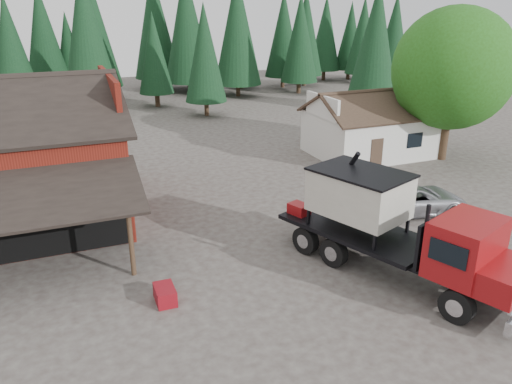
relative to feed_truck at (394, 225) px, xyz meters
name	(u,v)px	position (x,y,z in m)	size (l,w,h in m)	color
ground	(282,272)	(-4.00, 1.74, -2.14)	(120.00, 120.00, 0.00)	#423834
farmhouse	(370,131)	(9.00, 14.74, -0.47)	(8.60, 6.42, 4.65)	silver
deciduous_tree	(453,73)	(13.02, 11.71, 3.77)	(8.00, 8.00, 10.20)	#382619
conifer_backdrop	(125,99)	(-4.00, 43.74, -2.14)	(76.00, 16.00, 16.00)	black
near_pine_b	(205,53)	(2.00, 31.74, 3.75)	(3.96, 3.96, 10.40)	#382619
near_pine_c	(375,40)	(18.00, 27.74, 4.75)	(4.84, 4.84, 12.40)	#382619
near_pine_d	(87,36)	(-8.00, 35.74, 5.26)	(5.28, 5.28, 13.40)	#382619
feed_truck	(394,225)	(0.00, 0.00, 0.00)	(6.10, 10.43, 4.57)	black
silver_car	(414,199)	(4.94, 4.74, -1.38)	(2.50, 5.42, 1.51)	#B4B6BD
equip_box	(165,294)	(-8.86, 1.42, -1.84)	(0.70, 1.10, 0.60)	maroon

